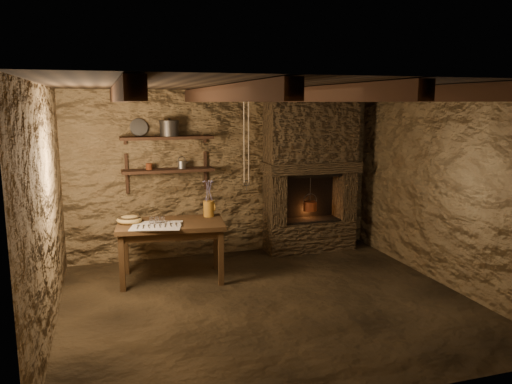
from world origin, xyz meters
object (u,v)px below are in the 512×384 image
object	(u,v)px
wooden_bowl	(130,220)
iron_stockpot	(169,129)
work_table	(172,249)
stoneware_jug	(209,201)
red_pot	(310,205)

from	to	relation	value
wooden_bowl	iron_stockpot	distance (m)	1.40
work_table	iron_stockpot	bearing A→B (deg)	88.42
stoneware_jug	work_table	bearing A→B (deg)	-169.98
stoneware_jug	iron_stockpot	size ratio (longest dim) A/B	1.86
work_table	stoneware_jug	bearing A→B (deg)	25.43
work_table	red_pot	xyz separation A→B (m)	(2.17, 0.65, 0.30)
wooden_bowl	stoneware_jug	bearing A→B (deg)	3.17
iron_stockpot	red_pot	size ratio (longest dim) A/B	0.48
stoneware_jug	red_pot	bearing A→B (deg)	7.49
wooden_bowl	red_pot	size ratio (longest dim) A/B	0.59
work_table	wooden_bowl	world-z (taller)	wooden_bowl
work_table	red_pot	distance (m)	2.28
red_pot	wooden_bowl	bearing A→B (deg)	-168.75
work_table	iron_stockpot	xyz separation A→B (m)	(0.11, 0.77, 1.46)
wooden_bowl	work_table	bearing A→B (deg)	-13.52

